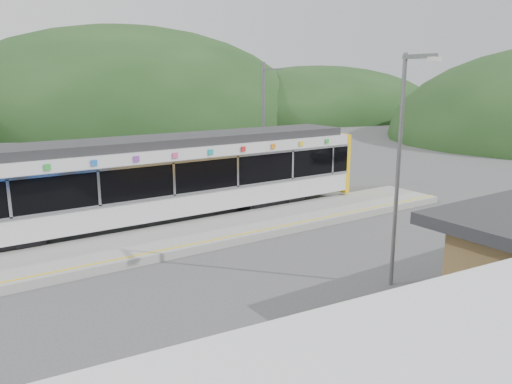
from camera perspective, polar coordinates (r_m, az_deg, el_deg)
ground at (r=17.07m, az=-2.22°, el=-8.35°), size 120.00×120.00×0.00m
hills at (r=24.57m, az=3.63°, el=-1.67°), size 146.00×149.00×26.00m
platform at (r=19.75m, az=-7.27°, el=-4.98°), size 26.00×3.20×0.30m
yellow_line at (r=18.60m, az=-5.47°, el=-5.58°), size 26.00×0.10×0.01m
train at (r=21.41m, az=-12.19°, el=1.54°), size 20.44×3.01×3.74m
catenary_mast_east at (r=27.02m, az=0.87°, el=7.56°), size 0.18×1.80×7.00m
lamp_post at (r=14.93m, az=16.44°, el=4.25°), size 0.36×1.20×6.87m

